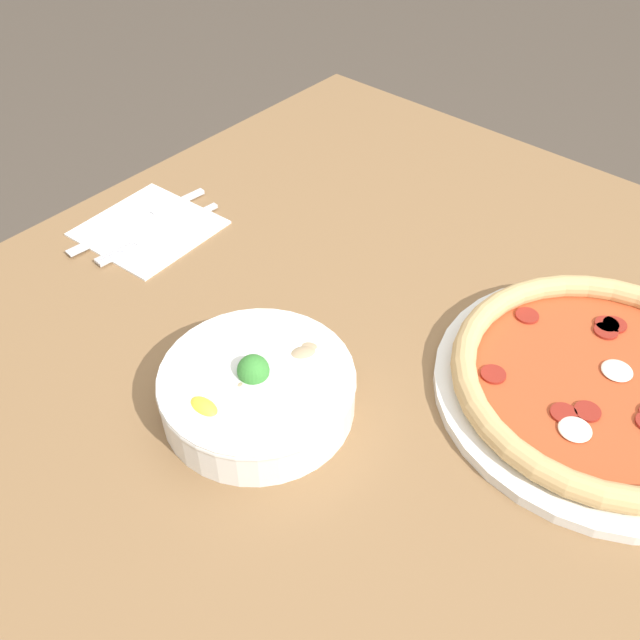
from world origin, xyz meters
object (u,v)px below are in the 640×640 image
Objects in this scene: knife at (145,218)px; bowl at (257,388)px; pizza at (605,383)px; fork at (161,232)px.

bowl is at bearing 74.38° from knife.
pizza is 0.61m from knife.
pizza is at bearing 107.27° from fork.
pizza is 1.63× the size of knife.
bowl is 1.05× the size of fork.
knife is (0.04, -0.01, -0.00)m from fork.
pizza reaches higher than knife.
bowl is 0.33m from fork.
bowl is 0.37m from knife.
pizza is at bearing 105.79° from knife.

